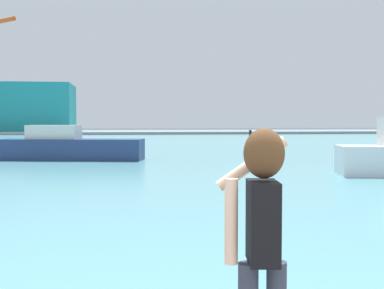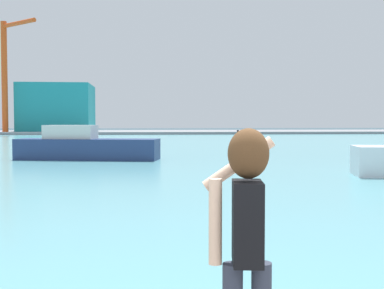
# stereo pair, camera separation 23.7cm
# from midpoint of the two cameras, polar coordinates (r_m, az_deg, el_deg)

# --- Properties ---
(ground_plane) EXTENTS (220.00, 220.00, 0.00)m
(ground_plane) POSITION_cam_midpoint_polar(r_m,az_deg,el_deg) (52.53, -4.71, 0.16)
(ground_plane) COLOR #334751
(harbor_water) EXTENTS (140.00, 100.00, 0.02)m
(harbor_water) POSITION_cam_midpoint_polar(r_m,az_deg,el_deg) (54.53, -4.75, 0.27)
(harbor_water) COLOR #599EA8
(harbor_water) RESTS_ON ground_plane
(far_shore_dock) EXTENTS (140.00, 20.00, 0.46)m
(far_shore_dock) POSITION_cam_midpoint_polar(r_m,az_deg,el_deg) (94.50, -5.23, 1.42)
(far_shore_dock) COLOR gray
(far_shore_dock) RESTS_ON ground_plane
(person_photographer) EXTENTS (0.53, 0.56, 1.74)m
(person_photographer) POSITION_cam_midpoint_polar(r_m,az_deg,el_deg) (3.47, 8.14, -9.34)
(person_photographer) COLOR #2D3342
(person_photographer) RESTS_ON quay_promenade
(boat_moored) EXTENTS (8.64, 3.77, 2.04)m
(boat_moored) POSITION_cam_midpoint_polar(r_m,az_deg,el_deg) (30.33, -11.85, -0.24)
(boat_moored) COLOR navy
(boat_moored) RESTS_ON harbor_water
(warehouse_left) EXTENTS (12.66, 13.57, 8.62)m
(warehouse_left) POSITION_cam_midpoint_polar(r_m,az_deg,el_deg) (96.94, -14.98, 4.05)
(warehouse_left) COLOR teal
(warehouse_left) RESTS_ON far_shore_dock
(port_crane) EXTENTS (7.03, 6.75, 18.65)m
(port_crane) POSITION_cam_midpoint_polar(r_m,az_deg,el_deg) (90.58, -20.27, 8.26)
(port_crane) COLOR #D84C19
(port_crane) RESTS_ON far_shore_dock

